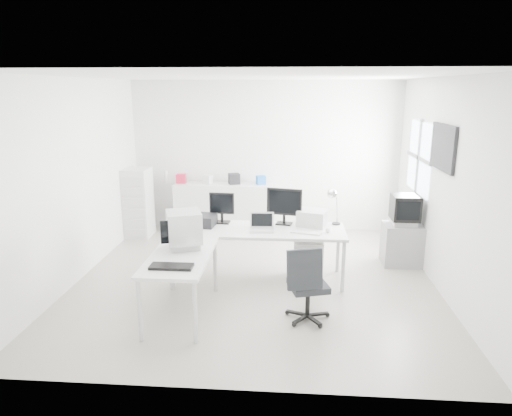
# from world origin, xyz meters

# --- Properties ---
(floor) EXTENTS (5.00, 5.00, 0.01)m
(floor) POSITION_xyz_m (0.00, 0.00, 0.00)
(floor) COLOR #B4AEA1
(floor) RESTS_ON ground
(ceiling) EXTENTS (5.00, 5.00, 0.01)m
(ceiling) POSITION_xyz_m (0.00, 0.00, 2.80)
(ceiling) COLOR white
(ceiling) RESTS_ON back_wall
(back_wall) EXTENTS (5.00, 0.02, 2.80)m
(back_wall) POSITION_xyz_m (0.00, 2.50, 1.40)
(back_wall) COLOR silver
(back_wall) RESTS_ON floor
(left_wall) EXTENTS (0.02, 5.00, 2.80)m
(left_wall) POSITION_xyz_m (-2.50, 0.00, 1.40)
(left_wall) COLOR silver
(left_wall) RESTS_ON floor
(right_wall) EXTENTS (0.02, 5.00, 2.80)m
(right_wall) POSITION_xyz_m (2.50, 0.00, 1.40)
(right_wall) COLOR silver
(right_wall) RESTS_ON floor
(window) EXTENTS (0.02, 1.20, 1.10)m
(window) POSITION_xyz_m (2.48, 1.20, 1.60)
(window) COLOR white
(window) RESTS_ON right_wall
(wall_picture) EXTENTS (0.04, 0.90, 0.60)m
(wall_picture) POSITION_xyz_m (2.47, 0.10, 1.90)
(wall_picture) COLOR black
(wall_picture) RESTS_ON right_wall
(main_desk) EXTENTS (2.40, 0.80, 0.75)m
(main_desk) POSITION_xyz_m (0.05, 0.01, 0.38)
(main_desk) COLOR silver
(main_desk) RESTS_ON floor
(side_desk) EXTENTS (0.70, 1.40, 0.75)m
(side_desk) POSITION_xyz_m (-0.80, -1.09, 0.38)
(side_desk) COLOR silver
(side_desk) RESTS_ON floor
(drawer_pedestal) EXTENTS (0.40, 0.50, 0.60)m
(drawer_pedestal) POSITION_xyz_m (0.75, 0.06, 0.30)
(drawer_pedestal) COLOR silver
(drawer_pedestal) RESTS_ON floor
(inkjet_printer) EXTENTS (0.48, 0.39, 0.16)m
(inkjet_printer) POSITION_xyz_m (-0.80, 0.11, 0.83)
(inkjet_printer) COLOR black
(inkjet_printer) RESTS_ON main_desk
(lcd_monitor_small) EXTENTS (0.37, 0.23, 0.45)m
(lcd_monitor_small) POSITION_xyz_m (-0.50, 0.26, 0.98)
(lcd_monitor_small) COLOR black
(lcd_monitor_small) RESTS_ON main_desk
(lcd_monitor_large) EXTENTS (0.54, 0.30, 0.53)m
(lcd_monitor_large) POSITION_xyz_m (0.40, 0.26, 1.01)
(lcd_monitor_large) COLOR black
(lcd_monitor_large) RESTS_ON main_desk
(laptop) EXTENTS (0.32, 0.33, 0.20)m
(laptop) POSITION_xyz_m (0.10, -0.09, 0.85)
(laptop) COLOR #B7B7BA
(laptop) RESTS_ON main_desk
(white_keyboard) EXTENTS (0.43, 0.22, 0.02)m
(white_keyboard) POSITION_xyz_m (0.70, -0.14, 0.76)
(white_keyboard) COLOR silver
(white_keyboard) RESTS_ON main_desk
(white_mouse) EXTENTS (0.06, 0.06, 0.06)m
(white_mouse) POSITION_xyz_m (1.00, -0.09, 0.78)
(white_mouse) COLOR silver
(white_mouse) RESTS_ON main_desk
(laser_printer) EXTENTS (0.47, 0.43, 0.22)m
(laser_printer) POSITION_xyz_m (0.80, 0.23, 0.86)
(laser_printer) COLOR #B3B3B3
(laser_printer) RESTS_ON main_desk
(desk_lamp) EXTENTS (0.23, 0.23, 0.53)m
(desk_lamp) POSITION_xyz_m (1.15, 0.31, 1.02)
(desk_lamp) COLOR silver
(desk_lamp) RESTS_ON main_desk
(crt_monitor) EXTENTS (0.49, 0.49, 0.44)m
(crt_monitor) POSITION_xyz_m (-0.80, -0.84, 0.97)
(crt_monitor) COLOR #B7B7BA
(crt_monitor) RESTS_ON side_desk
(black_keyboard) EXTENTS (0.47, 0.19, 0.03)m
(black_keyboard) POSITION_xyz_m (-0.80, -1.49, 0.77)
(black_keyboard) COLOR black
(black_keyboard) RESTS_ON side_desk
(office_chair) EXTENTS (0.67, 0.67, 0.94)m
(office_chair) POSITION_xyz_m (0.71, -1.12, 0.47)
(office_chair) COLOR #232528
(office_chair) RESTS_ON floor
(tv_cabinet) EXTENTS (0.58, 0.48, 0.64)m
(tv_cabinet) POSITION_xyz_m (2.22, 0.76, 0.32)
(tv_cabinet) COLOR gray
(tv_cabinet) RESTS_ON floor
(crt_tv) EXTENTS (0.50, 0.48, 0.45)m
(crt_tv) POSITION_xyz_m (2.22, 0.76, 0.86)
(crt_tv) COLOR black
(crt_tv) RESTS_ON tv_cabinet
(sideboard) EXTENTS (1.84, 0.46, 0.92)m
(sideboard) POSITION_xyz_m (-0.76, 2.24, 0.46)
(sideboard) COLOR silver
(sideboard) RESTS_ON floor
(clutter_box_a) EXTENTS (0.18, 0.16, 0.17)m
(clutter_box_a) POSITION_xyz_m (-1.56, 2.24, 1.01)
(clutter_box_a) COLOR #B81A36
(clutter_box_a) RESTS_ON sideboard
(clutter_box_b) EXTENTS (0.20, 0.18, 0.16)m
(clutter_box_b) POSITION_xyz_m (-1.06, 2.24, 1.00)
(clutter_box_b) COLOR silver
(clutter_box_b) RESTS_ON sideboard
(clutter_box_c) EXTENTS (0.25, 0.24, 0.20)m
(clutter_box_c) POSITION_xyz_m (-0.56, 2.24, 1.02)
(clutter_box_c) COLOR black
(clutter_box_c) RESTS_ON sideboard
(clutter_box_d) EXTENTS (0.20, 0.19, 0.16)m
(clutter_box_d) POSITION_xyz_m (-0.06, 2.24, 1.00)
(clutter_box_d) COLOR blue
(clutter_box_d) RESTS_ON sideboard
(clutter_bottle) EXTENTS (0.07, 0.07, 0.22)m
(clutter_bottle) POSITION_xyz_m (-1.86, 2.28, 1.03)
(clutter_bottle) COLOR silver
(clutter_bottle) RESTS_ON sideboard
(filing_cabinet) EXTENTS (0.44, 0.52, 1.26)m
(filing_cabinet) POSITION_xyz_m (-2.28, 1.84, 0.63)
(filing_cabinet) COLOR silver
(filing_cabinet) RESTS_ON floor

